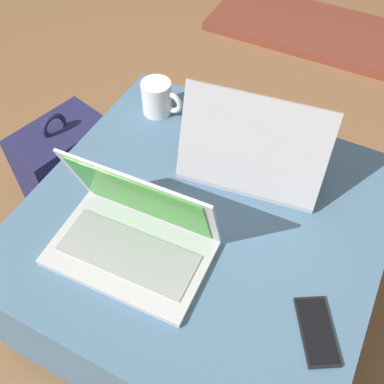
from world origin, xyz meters
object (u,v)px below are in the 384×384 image
at_px(laptop_near, 134,234).
at_px(backpack, 68,173).
at_px(laptop_far, 254,154).
at_px(coffee_mug, 158,98).
at_px(cell_phone, 317,331).

bearing_deg(laptop_near, backpack, 147.52).
bearing_deg(backpack, laptop_far, 111.42).
bearing_deg(coffee_mug, cell_phone, -35.19).
relative_size(laptop_near, coffee_mug, 2.88).
bearing_deg(backpack, laptop_near, 74.83).
distance_m(laptop_near, coffee_mug, 0.47).
relative_size(laptop_far, coffee_mug, 3.04).
bearing_deg(laptop_far, backpack, -1.00).
bearing_deg(cell_phone, coffee_mug, 114.30).
xyz_separation_m(backpack, coffee_mug, (0.29, 0.16, 0.32)).
relative_size(cell_phone, coffee_mug, 1.26).
relative_size(cell_phone, backpack, 0.35).
xyz_separation_m(laptop_near, laptop_far, (0.15, 0.35, 0.00)).
distance_m(laptop_near, laptop_far, 0.38).
height_order(backpack, coffee_mug, coffee_mug).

